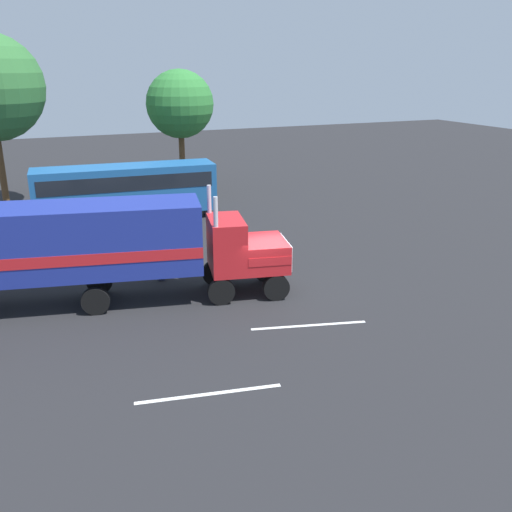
% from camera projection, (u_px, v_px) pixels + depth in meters
% --- Properties ---
extents(ground_plane, '(120.00, 120.00, 0.00)m').
position_uv_depth(ground_plane, '(264.00, 293.00, 23.86)').
color(ground_plane, '#232326').
extents(lane_stripe_near, '(4.30, 1.24, 0.01)m').
position_uv_depth(lane_stripe_near, '(309.00, 325.00, 20.92)').
color(lane_stripe_near, silver).
rests_on(lane_stripe_near, ground_plane).
extents(lane_stripe_mid, '(4.36, 0.92, 0.01)m').
position_uv_depth(lane_stripe_mid, '(209.00, 394.00, 16.58)').
color(lane_stripe_mid, silver).
rests_on(lane_stripe_mid, ground_plane).
extents(semi_truck, '(14.36, 5.45, 4.50)m').
position_uv_depth(semi_truck, '(96.00, 244.00, 22.13)').
color(semi_truck, red).
rests_on(semi_truck, ground_plane).
extents(person_bystander, '(0.34, 0.46, 1.63)m').
position_uv_depth(person_bystander, '(160.00, 262.00, 25.03)').
color(person_bystander, '#2D3347').
rests_on(person_bystander, ground_plane).
extents(parked_bus, '(11.15, 3.33, 3.40)m').
position_uv_depth(parked_bus, '(126.00, 187.00, 34.49)').
color(parked_bus, '#1E5999').
rests_on(parked_bus, ground_plane).
extents(tree_left, '(5.01, 5.01, 9.00)m').
position_uv_depth(tree_left, '(180.00, 104.00, 41.31)').
color(tree_left, brown).
rests_on(tree_left, ground_plane).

